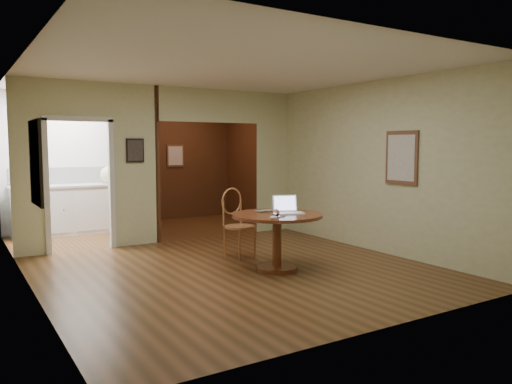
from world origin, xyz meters
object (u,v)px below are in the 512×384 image
dining_table (277,228)px  closed_laptop (268,211)px  chair (236,219)px  open_laptop (288,208)px

dining_table → closed_laptop: (-0.01, 0.21, 0.21)m
chair → closed_laptop: (0.10, -0.72, 0.19)m
open_laptop → closed_laptop: (-0.17, 0.23, -0.05)m
dining_table → closed_laptop: closed_laptop is taller
dining_table → chair: size_ratio=1.16×
dining_table → chair: 0.93m
chair → open_laptop: chair is taller
closed_laptop → open_laptop: bearing=-57.1°
dining_table → closed_laptop: 0.30m
chair → open_laptop: size_ratio=2.60×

